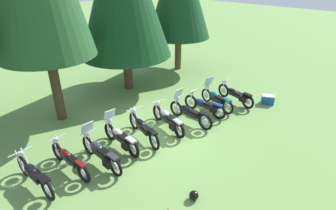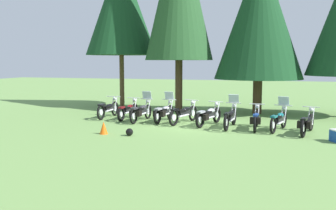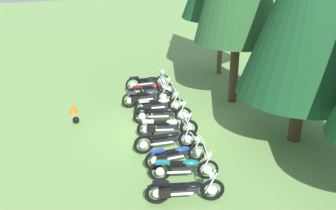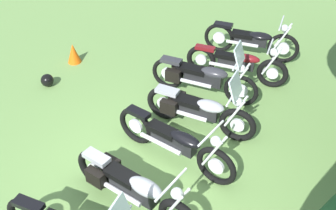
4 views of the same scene
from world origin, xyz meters
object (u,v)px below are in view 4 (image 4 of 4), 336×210
(motorcycle_0, at_px, (251,40))
(motorcycle_4, at_px, (174,141))
(motorcycle_1, at_px, (237,63))
(traffic_cone, at_px, (74,53))
(motorcycle_5, at_px, (132,187))
(dropped_helmet, at_px, (47,80))
(motorcycle_2, at_px, (202,77))
(motorcycle_3, at_px, (198,109))

(motorcycle_0, xyz_separation_m, motorcycle_4, (4.02, -0.56, -0.00))
(motorcycle_1, bearing_deg, traffic_cone, -170.24)
(motorcycle_0, xyz_separation_m, motorcycle_5, (5.19, -0.83, -0.01))
(motorcycle_0, bearing_deg, dropped_helmet, -144.63)
(motorcycle_2, xyz_separation_m, dropped_helmet, (0.78, -3.29, -0.34))
(motorcycle_4, distance_m, motorcycle_5, 1.20)
(motorcycle_4, height_order, motorcycle_5, motorcycle_4)
(motorcycle_5, height_order, dropped_helmet, motorcycle_5)
(motorcycle_1, bearing_deg, motorcycle_4, -97.46)
(motorcycle_3, height_order, motorcycle_5, motorcycle_3)
(motorcycle_4, bearing_deg, motorcycle_5, -86.24)
(motorcycle_3, bearing_deg, motorcycle_5, -94.20)
(motorcycle_0, relative_size, motorcycle_4, 0.98)
(motorcycle_2, height_order, motorcycle_4, motorcycle_2)
(motorcycle_0, bearing_deg, motorcycle_2, -107.90)
(motorcycle_5, xyz_separation_m, dropped_helmet, (-2.44, -3.12, -0.31))
(motorcycle_4, height_order, dropped_helmet, motorcycle_4)
(motorcycle_0, distance_m, dropped_helmet, 4.83)
(motorcycle_1, relative_size, traffic_cone, 4.78)
(motorcycle_4, xyz_separation_m, traffic_cone, (-2.35, -3.34, -0.22))
(motorcycle_3, height_order, traffic_cone, motorcycle_3)
(motorcycle_0, relative_size, motorcycle_1, 1.00)
(motorcycle_2, bearing_deg, motorcycle_5, -89.44)
(motorcycle_3, bearing_deg, motorcycle_4, -91.16)
(motorcycle_3, distance_m, dropped_helmet, 3.54)
(motorcycle_2, height_order, dropped_helmet, motorcycle_2)
(motorcycle_0, relative_size, motorcycle_2, 0.98)
(motorcycle_5, height_order, traffic_cone, motorcycle_5)
(motorcycle_5, xyz_separation_m, traffic_cone, (-3.52, -3.07, -0.21))
(motorcycle_0, bearing_deg, motorcycle_1, -94.92)
(motorcycle_0, xyz_separation_m, motorcycle_3, (3.03, -0.43, 0.00))
(motorcycle_0, height_order, motorcycle_3, motorcycle_3)
(motorcycle_2, relative_size, dropped_helmet, 8.25)
(motorcycle_5, bearing_deg, dropped_helmet, 158.13)
(motorcycle_0, height_order, traffic_cone, motorcycle_0)
(motorcycle_3, bearing_deg, motorcycle_0, 88.05)
(traffic_cone, bearing_deg, motorcycle_0, 113.14)
(motorcycle_2, xyz_separation_m, motorcycle_5, (3.22, -0.18, -0.03))
(motorcycle_1, height_order, motorcycle_5, motorcycle_5)
(motorcycle_2, bearing_deg, traffic_cone, 178.28)
(traffic_cone, bearing_deg, motorcycle_3, 68.59)
(motorcycle_1, xyz_separation_m, motorcycle_3, (1.91, -0.33, 0.04))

